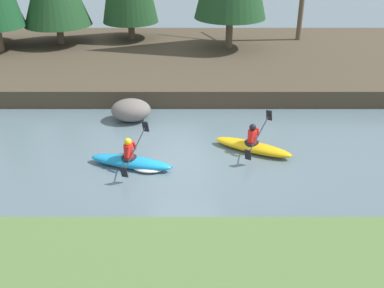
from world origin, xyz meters
name	(u,v)px	position (x,y,z in m)	size (l,w,h in m)	color
ground_plane	(182,161)	(0.00, 0.00, 0.00)	(90.00, 90.00, 0.00)	slate
riverbank_far	(185,60)	(0.00, 10.05, 0.37)	(44.00, 11.33, 0.73)	#473D2D
kayaker_lead	(252,146)	(2.34, 0.66, 0.22)	(2.67, 1.93, 1.20)	yellow
kayaker_middle	(133,162)	(-1.54, -0.38, 0.20)	(2.78, 2.04, 1.20)	#1993D6
boulder_midstream	(129,110)	(-2.07, 3.23, 0.43)	(1.52, 1.19, 0.86)	slate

